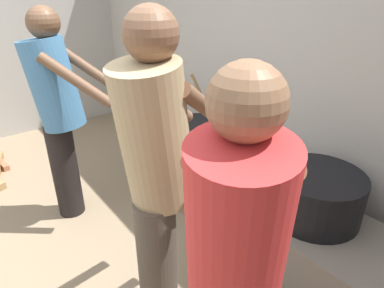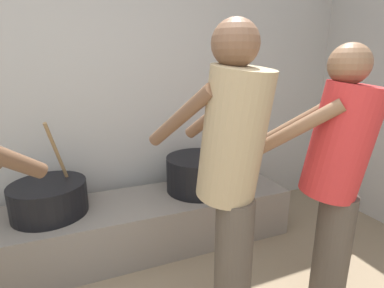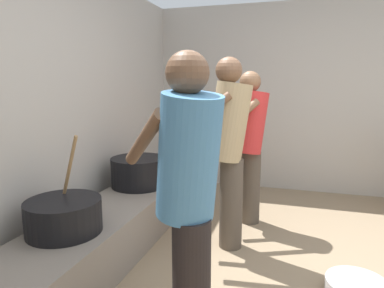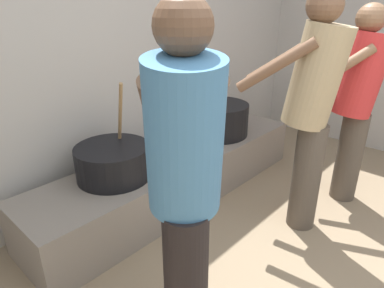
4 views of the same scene
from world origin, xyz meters
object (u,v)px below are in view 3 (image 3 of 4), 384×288
object	(u,v)px
cook_in_blue_shirt	(188,190)
cook_in_tan_shirt	(228,142)
cooking_pot_secondary	(139,172)
cook_in_red_shirt	(249,139)
cooking_pot_main	(64,216)

from	to	relation	value
cook_in_blue_shirt	cook_in_tan_shirt	xyz separation A→B (m)	(1.26, 0.05, 0.04)
cooking_pot_secondary	cook_in_tan_shirt	world-z (taller)	cook_in_tan_shirt
cook_in_red_shirt	cook_in_tan_shirt	size ratio (longest dim) A/B	0.94
cooking_pot_main	cook_in_tan_shirt	xyz separation A→B (m)	(0.92, -0.97, 0.42)
cooking_pot_main	cooking_pot_secondary	distance (m)	1.16
cooking_pot_secondary	cook_in_blue_shirt	xyz separation A→B (m)	(-1.50, -1.01, 0.36)
cooking_pot_main	cook_in_blue_shirt	size ratio (longest dim) A/B	0.43
cook_in_blue_shirt	cook_in_red_shirt	distance (m)	1.86
cook_in_blue_shirt	cook_in_tan_shirt	distance (m)	1.26
cook_in_tan_shirt	cooking_pot_secondary	bearing A→B (deg)	75.98
cook_in_red_shirt	cooking_pot_main	bearing A→B (deg)	144.90
cook_in_blue_shirt	cook_in_tan_shirt	size ratio (longest dim) A/B	0.96
cook_in_blue_shirt	cook_in_red_shirt	size ratio (longest dim) A/B	1.02
cooking_pot_secondary	cook_in_tan_shirt	bearing A→B (deg)	-104.02
cook_in_red_shirt	cook_in_tan_shirt	bearing A→B (deg)	171.00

